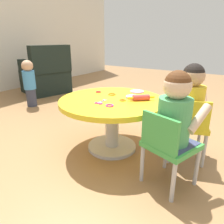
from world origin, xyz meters
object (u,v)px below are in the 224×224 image
craft_scissors (100,102)px  toddler_standing (29,82)px  child_chair_left (168,145)px  rolling_pin (141,98)px  seated_child_left (175,111)px  child_chair_right (188,125)px  seated_child_right (191,97)px  craft_table (112,111)px  armchair_dark (46,76)px

craft_scissors → toddler_standing: bearing=72.3°
child_chair_left → rolling_pin: 0.53m
seated_child_left → rolling_pin: size_ratio=2.79×
child_chair_right → seated_child_right: 0.23m
child_chair_left → rolling_pin: (0.33, 0.37, 0.19)m
toddler_standing → rolling_pin: size_ratio=3.68×
seated_child_left → child_chair_left: bearing=162.0°
craft_table → child_chair_right: (0.18, -0.61, -0.06)m
seated_child_left → rolling_pin: seated_child_left is taller
craft_scissors → rolling_pin: bearing=-44.9°
child_chair_left → armchair_dark: (1.30, 2.74, 0.00)m
seated_child_right → toddler_standing: bearing=85.7°
armchair_dark → seated_child_right: bearing=-107.2°
child_chair_left → seated_child_left: seated_child_left is taller
child_chair_right → rolling_pin: bearing=101.9°
armchair_dark → craft_table: bearing=-116.5°
craft_table → toddler_standing: 1.74m
seated_child_right → rolling_pin: seated_child_right is taller
seated_child_left → child_chair_right: bearing=-0.5°
craft_table → seated_child_right: bearing=-69.5°
seated_child_left → toddler_standing: size_ratio=0.76×
toddler_standing → child_chair_right: bearing=-95.2°
armchair_dark → toddler_standing: (-0.68, -0.45, 0.05)m
toddler_standing → craft_scissors: 1.76m
seated_child_left → toddler_standing: bearing=75.7°
craft_table → seated_child_right: seated_child_right is taller
seated_child_left → craft_scissors: size_ratio=3.71×
craft_table → craft_scissors: size_ratio=6.60×
child_chair_left → seated_child_left: 0.23m
toddler_standing → child_chair_left: bearing=-105.2°
child_chair_right → craft_scissors: child_chair_right is taller
seated_child_left → toddler_standing: seated_child_left is taller
child_chair_left → toddler_standing: size_ratio=0.80×
child_chair_left → seated_child_right: seated_child_right is taller
toddler_standing → rolling_pin: (-0.29, -1.92, 0.13)m
craft_scissors → child_chair_right: bearing=-62.5°
child_chair_left → seated_child_right: size_ratio=1.05×
child_chair_left → seated_child_right: (0.45, -0.00, 0.23)m
craft_table → child_chair_left: size_ratio=1.69×
craft_table → seated_child_left: 0.66m
child_chair_left → toddler_standing: (0.62, 2.29, 0.05)m
seated_child_left → armchair_dark: armchair_dark is taller
craft_table → seated_child_right: size_ratio=1.78×
armchair_dark → rolling_pin: size_ratio=4.78×
craft_table → seated_child_left: size_ratio=1.78×
seated_child_left → child_chair_right: (0.38, -0.00, -0.23)m
child_chair_left → toddler_standing: bearing=74.8°
armchair_dark → craft_scissors: 2.46m
child_chair_right → toddler_standing: toddler_standing is taller
armchair_dark → toddler_standing: size_ratio=1.30×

